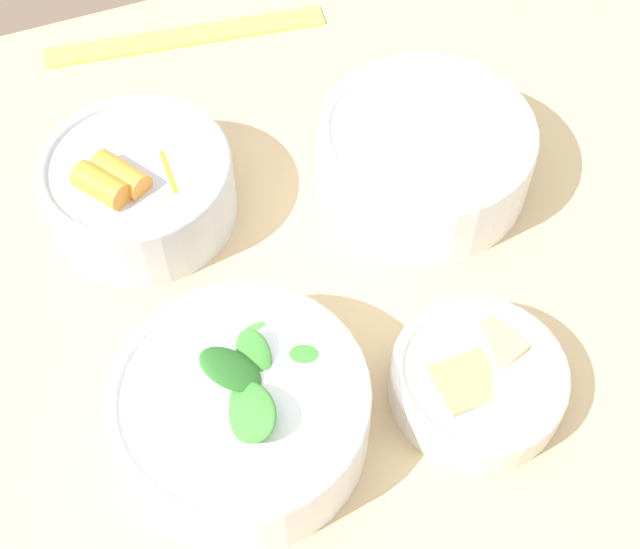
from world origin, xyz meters
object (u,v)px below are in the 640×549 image
bowl_cookies (478,379)px  ruler (186,36)px  bowl_beans_hotdog (425,156)px  bowl_carrots (139,186)px  bowl_greens (242,410)px

bowl_cookies → ruler: (-0.09, 0.47, -0.02)m
bowl_cookies → ruler: bowl_cookies is taller
bowl_beans_hotdog → ruler: bearing=118.4°
bowl_cookies → bowl_carrots: bearing=125.6°
ruler → bowl_carrots: bearing=-115.7°
bowl_carrots → bowl_beans_hotdog: bearing=-12.9°
bowl_beans_hotdog → bowl_cookies: bowl_beans_hotdog is taller
bowl_beans_hotdog → bowl_greens: bearing=-142.5°
bowl_cookies → ruler: 0.48m
bowl_carrots → bowl_beans_hotdog: 0.25m
bowl_carrots → ruler: 0.23m
bowl_carrots → bowl_greens: 0.23m
bowl_carrots → bowl_greens: (0.01, -0.23, 0.00)m
bowl_greens → ruler: size_ratio=0.65×
bowl_beans_hotdog → bowl_cookies: size_ratio=1.40×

